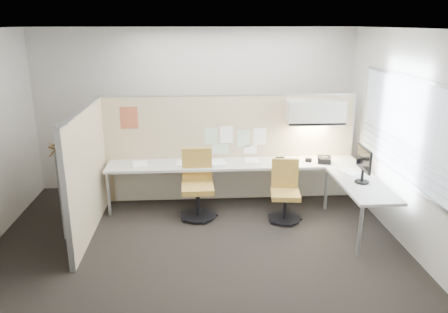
{
  "coord_description": "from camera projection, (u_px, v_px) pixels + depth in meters",
  "views": [
    {
      "loc": [
        0.0,
        -5.31,
        2.87
      ],
      "look_at": [
        0.41,
        0.8,
        0.98
      ],
      "focal_mm": 35.0,
      "sensor_mm": 36.0,
      "label": 1
    }
  ],
  "objects": [
    {
      "name": "tape_dispenser",
      "position": [
        309.0,
        160.0,
        6.98
      ],
      "size": [
        0.12,
        0.1,
        0.06
      ],
      "primitive_type": "cube",
      "rotation": [
        0.0,
        0.0,
        -0.43
      ],
      "color": "black",
      "rests_on": "desk"
    },
    {
      "name": "paper_stack_1",
      "position": [
        184.0,
        163.0,
        6.88
      ],
      "size": [
        0.25,
        0.31,
        0.02
      ],
      "primitive_type": "cube",
      "rotation": [
        0.0,
        0.0,
        -0.06
      ],
      "color": "white",
      "rests_on": "desk"
    },
    {
      "name": "paper_stack_5",
      "position": [
        350.0,
        172.0,
        6.47
      ],
      "size": [
        0.31,
        0.36,
        0.02
      ],
      "primitive_type": "cube",
      "rotation": [
        0.0,
        0.0,
        0.32
      ],
      "color": "white",
      "rests_on": "desk"
    },
    {
      "name": "chair_right",
      "position": [
        285.0,
        193.0,
        6.54
      ],
      "size": [
        0.48,
        0.49,
        0.9
      ],
      "rotation": [
        0.0,
        0.0,
        -0.11
      ],
      "color": "black",
      "rests_on": "floor"
    },
    {
      "name": "window_pane",
      "position": [
        407.0,
        129.0,
        5.62
      ],
      "size": [
        0.01,
        2.8,
        1.3
      ],
      "primitive_type": "cube",
      "color": "#9CA5B5",
      "rests_on": "wall_right"
    },
    {
      "name": "pinned_papers",
      "position": [
        234.0,
        140.0,
        7.13
      ],
      "size": [
        1.01,
        0.0,
        0.47
      ],
      "color": "#8CBF8C",
      "rests_on": "partition_back"
    },
    {
      "name": "partition_back",
      "position": [
        229.0,
        148.0,
        7.21
      ],
      "size": [
        4.1,
        0.06,
        1.75
      ],
      "primitive_type": "cube",
      "color": "tan",
      "rests_on": "floor"
    },
    {
      "name": "paper_stack_0",
      "position": [
        140.0,
        165.0,
        6.81
      ],
      "size": [
        0.27,
        0.33,
        0.03
      ],
      "primitive_type": "cube",
      "rotation": [
        0.0,
        0.0,
        0.15
      ],
      "color": "white",
      "rests_on": "desk"
    },
    {
      "name": "chair_left",
      "position": [
        198.0,
        186.0,
        6.64
      ],
      "size": [
        0.54,
        0.54,
        1.03
      ],
      "rotation": [
        0.0,
        0.0,
        0.02
      ],
      "color": "black",
      "rests_on": "floor"
    },
    {
      "name": "paper_stack_2",
      "position": [
        218.0,
        163.0,
        6.85
      ],
      "size": [
        0.28,
        0.34,
        0.04
      ],
      "primitive_type": "cube",
      "rotation": [
        0.0,
        0.0,
        0.19
      ],
      "color": "white",
      "rests_on": "desk"
    },
    {
      "name": "ceiling",
      "position": [
        193.0,
        28.0,
        5.08
      ],
      "size": [
        5.5,
        4.5,
        0.01
      ],
      "primitive_type": "cube",
      "color": "white",
      "rests_on": "wall_back"
    },
    {
      "name": "stapler",
      "position": [
        280.0,
        158.0,
        7.08
      ],
      "size": [
        0.14,
        0.04,
        0.05
      ],
      "primitive_type": "cube",
      "rotation": [
        0.0,
        0.0,
        -0.02
      ],
      "color": "black",
      "rests_on": "desk"
    },
    {
      "name": "desk",
      "position": [
        256.0,
        173.0,
        6.86
      ],
      "size": [
        4.0,
        2.07,
        0.73
      ],
      "color": "beige",
      "rests_on": "floor"
    },
    {
      "name": "floor",
      "position": [
        198.0,
        244.0,
        5.91
      ],
      "size": [
        5.5,
        4.5,
        0.01
      ],
      "primitive_type": "cube",
      "color": "black",
      "rests_on": "ground"
    },
    {
      "name": "task_light_strip",
      "position": [
        314.0,
        125.0,
        6.97
      ],
      "size": [
        0.6,
        0.06,
        0.02
      ],
      "primitive_type": "cube",
      "color": "#FFEABF",
      "rests_on": "overhead_bin"
    },
    {
      "name": "wall_right",
      "position": [
        407.0,
        140.0,
        5.67
      ],
      "size": [
        0.02,
        4.5,
        2.8
      ],
      "primitive_type": "cube",
      "color": "beige",
      "rests_on": "ground"
    },
    {
      "name": "partition_left",
      "position": [
        88.0,
        173.0,
        6.03
      ],
      "size": [
        0.06,
        2.2,
        1.75
      ],
      "primitive_type": "cube",
      "color": "tan",
      "rests_on": "floor"
    },
    {
      "name": "paper_stack_4",
      "position": [
        283.0,
        162.0,
        6.93
      ],
      "size": [
        0.29,
        0.34,
        0.02
      ],
      "primitive_type": "cube",
      "rotation": [
        0.0,
        0.0,
        0.21
      ],
      "color": "white",
      "rests_on": "desk"
    },
    {
      "name": "coat_hook",
      "position": [
        57.0,
        156.0,
        4.97
      ],
      "size": [
        0.18,
        0.46,
        1.39
      ],
      "color": "silver",
      "rests_on": "partition_left"
    },
    {
      "name": "wall_front",
      "position": [
        197.0,
        222.0,
        3.35
      ],
      "size": [
        5.5,
        0.02,
        2.8
      ],
      "primitive_type": "cube",
      "color": "beige",
      "rests_on": "ground"
    },
    {
      "name": "poster",
      "position": [
        129.0,
        118.0,
        6.91
      ],
      "size": [
        0.28,
        0.0,
        0.35
      ],
      "primitive_type": "cube",
      "color": "#FF5A20",
      "rests_on": "partition_back"
    },
    {
      "name": "wall_back",
      "position": [
        195.0,
        110.0,
        7.64
      ],
      "size": [
        5.5,
        0.02,
        2.8
      ],
      "primitive_type": "cube",
      "color": "beige",
      "rests_on": "ground"
    },
    {
      "name": "paper_stack_3",
      "position": [
        252.0,
        160.0,
        7.03
      ],
      "size": [
        0.24,
        0.31,
        0.02
      ],
      "primitive_type": "cube",
      "rotation": [
        0.0,
        0.0,
        -0.04
      ],
      "color": "white",
      "rests_on": "desk"
    },
    {
      "name": "phone",
      "position": [
        324.0,
        160.0,
        6.92
      ],
      "size": [
        0.25,
        0.24,
        0.12
      ],
      "rotation": [
        0.0,
        0.0,
        -0.25
      ],
      "color": "black",
      "rests_on": "desk"
    },
    {
      "name": "monitor",
      "position": [
        364.0,
        163.0,
        5.99
      ],
      "size": [
        0.2,
        0.48,
        0.5
      ],
      "rotation": [
        0.0,
        0.0,
        1.57
      ],
      "color": "black",
      "rests_on": "desk"
    },
    {
      "name": "overhead_bin",
      "position": [
        315.0,
        112.0,
        6.91
      ],
      "size": [
        0.9,
        0.36,
        0.38
      ],
      "primitive_type": "cube",
      "color": "beige",
      "rests_on": "partition_back"
    }
  ]
}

